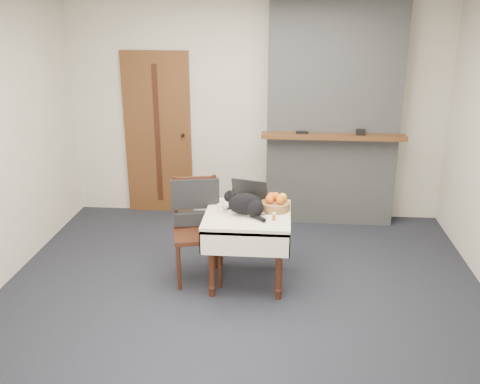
% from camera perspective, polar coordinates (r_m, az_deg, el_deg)
% --- Properties ---
extents(ground, '(4.50, 4.50, 0.00)m').
position_cam_1_polar(ground, '(5.02, 0.18, -10.52)').
color(ground, black).
rests_on(ground, ground).
extents(room_shell, '(4.52, 4.01, 2.61)m').
position_cam_1_polar(room_shell, '(4.88, 0.67, 10.64)').
color(room_shell, beige).
rests_on(room_shell, ground).
extents(door, '(0.82, 0.10, 2.00)m').
position_cam_1_polar(door, '(6.68, -8.74, 6.12)').
color(door, brown).
rests_on(door, ground).
extents(chimney, '(1.62, 0.48, 2.60)m').
position_cam_1_polar(chimney, '(6.33, 9.85, 8.09)').
color(chimney, gray).
rests_on(chimney, ground).
extents(side_table, '(0.78, 0.78, 0.70)m').
position_cam_1_polar(side_table, '(4.94, 0.83, -3.48)').
color(side_table, '#35170E').
rests_on(side_table, ground).
extents(laptop, '(0.42, 0.38, 0.26)m').
position_cam_1_polar(laptop, '(4.98, 0.70, -1.05)').
color(laptop, '#B7B7BC').
rests_on(laptop, side_table).
extents(cat, '(0.42, 0.34, 0.23)m').
position_cam_1_polar(cat, '(4.82, 0.66, -1.34)').
color(cat, black).
rests_on(cat, side_table).
extents(cream_jar, '(0.07, 0.07, 0.08)m').
position_cam_1_polar(cream_jar, '(4.90, -2.08, -1.74)').
color(cream_jar, silver).
rests_on(cream_jar, side_table).
extents(pill_bottle, '(0.03, 0.03, 0.07)m').
position_cam_1_polar(pill_bottle, '(4.73, 3.63, -2.60)').
color(pill_bottle, '#AD4715').
rests_on(pill_bottle, side_table).
extents(fruit_basket, '(0.27, 0.27, 0.15)m').
position_cam_1_polar(fruit_basket, '(4.97, 3.82, -1.21)').
color(fruit_basket, '#9C663E').
rests_on(fruit_basket, side_table).
extents(desk_clutter, '(0.15, 0.04, 0.01)m').
position_cam_1_polar(desk_clutter, '(4.93, 2.88, -2.06)').
color(desk_clutter, black).
rests_on(desk_clutter, side_table).
extents(chair, '(0.53, 0.52, 0.99)m').
position_cam_1_polar(chair, '(5.07, -4.70, -2.38)').
color(chair, '#35170E').
rests_on(chair, ground).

